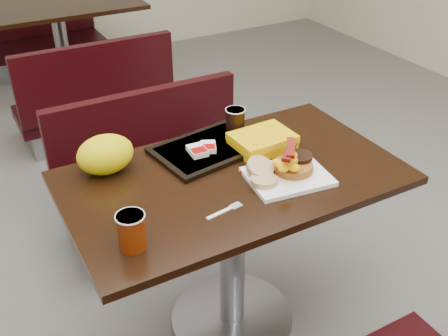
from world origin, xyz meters
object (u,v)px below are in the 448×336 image
table_far (63,54)px  bench_far_s (91,88)px  bench_near_n (163,174)px  paper_bag (105,154)px  tray (207,149)px  table_near (233,254)px  platter (288,177)px  hashbrown_sleeve_left (197,151)px  hashbrown_sleeve_right (208,147)px  knife (298,178)px  fork (219,213)px  pancake_stack (293,166)px  clamshell (262,141)px  coffee_cup_far (235,121)px  bench_far_n (43,31)px  coffee_cup_near (132,231)px

table_far → bench_far_s: 0.70m
bench_near_n → paper_bag: size_ratio=4.88×
table_far → tray: bearing=-90.2°
table_near → tray: tray is taller
platter → hashbrown_sleeve_left: (-0.21, 0.28, 0.02)m
tray → hashbrown_sleeve_right: hashbrown_sleeve_right is taller
paper_bag → knife: bearing=-32.8°
bench_far_s → fork: (-0.16, -2.08, 0.39)m
platter → pancake_stack: 0.05m
table_far → clamshell: 2.53m
pancake_stack → knife: 0.05m
table_far → bench_far_s: (0.00, -0.70, -0.02)m
platter → tray: tray is taller
platter → fork: bearing=-161.3°
platter → fork: (-0.31, -0.06, -0.01)m
bench_near_n → coffee_cup_far: 0.67m
knife → bench_near_n: bearing=179.8°
hashbrown_sleeve_left → table_far: bearing=92.0°
hashbrown_sleeve_right → clamshell: bearing=5.4°
table_far → bench_far_s: table_far is taller
bench_far_s → fork: size_ratio=7.35×
bench_far_s → tray: tray is taller
table_near → clamshell: clamshell is taller
bench_far_n → coffee_cup_far: bearing=-87.3°
coffee_cup_near → paper_bag: size_ratio=0.56×
table_near → knife: bearing=-35.4°
bench_far_n → pancake_stack: bearing=-86.9°
coffee_cup_near → hashbrown_sleeve_right: coffee_cup_near is taller
table_far → knife: 2.77m
fork → knife: bearing=-1.0°
bench_near_n → platter: 0.92m
tray → hashbrown_sleeve_right: (-0.00, -0.02, 0.02)m
bench_near_n → table_far: 1.90m
table_near → pancake_stack: 0.46m
bench_near_n → fork: 0.98m
coffee_cup_far → hashbrown_sleeve_left: bearing=-160.2°
coffee_cup_near → pancake_stack: bearing=8.8°
coffee_cup_near → paper_bag: paper_bag is taller
coffee_cup_far → clamshell: bearing=-72.0°
coffee_cup_near → bench_far_n: bearing=82.6°
coffee_cup_far → clamshell: (0.04, -0.13, -0.04)m
table_near → paper_bag: paper_bag is taller
tray → bench_far_n: bearing=81.1°
hashbrown_sleeve_right → coffee_cup_far: 0.17m
table_near → table_far: 2.60m
table_near → bench_far_s: table_near is taller
coffee_cup_near → hashbrown_sleeve_right: 0.58m
fork → hashbrown_sleeve_left: hashbrown_sleeve_left is taller
bench_near_n → tray: tray is taller
table_near → coffee_cup_far: size_ratio=11.76×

